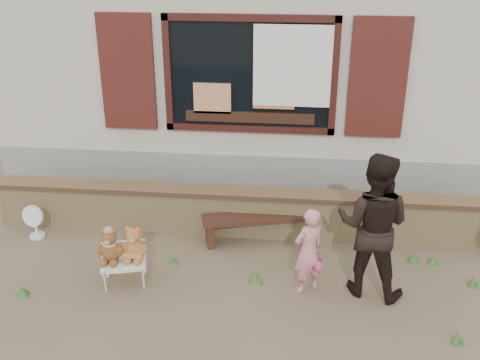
# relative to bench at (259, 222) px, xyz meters

# --- Properties ---
(ground) EXTENTS (80.00, 80.00, 0.00)m
(ground) POSITION_rel_bench_xyz_m (-0.24, -0.80, -0.29)
(ground) COLOR brown
(ground) RESTS_ON ground
(shopfront) EXTENTS (8.04, 5.13, 4.00)m
(shopfront) POSITION_rel_bench_xyz_m (-0.24, 3.69, 1.71)
(shopfront) COLOR #B8AC94
(shopfront) RESTS_ON ground
(brick_wall) EXTENTS (7.10, 0.36, 0.67)m
(brick_wall) POSITION_rel_bench_xyz_m (-0.24, 0.20, 0.05)
(brick_wall) COLOR tan
(brick_wall) RESTS_ON ground
(bench) EXTENTS (1.59, 0.70, 0.40)m
(bench) POSITION_rel_bench_xyz_m (0.00, 0.00, 0.00)
(bench) COLOR #331B12
(bench) RESTS_ON ground
(folding_chair) EXTENTS (0.63, 0.59, 0.32)m
(folding_chair) POSITION_rel_bench_xyz_m (-1.54, -1.18, 0.00)
(folding_chair) COLOR silver
(folding_chair) RESTS_ON ground
(teddy_bear_left) EXTENTS (0.38, 0.35, 0.44)m
(teddy_bear_left) POSITION_rel_bench_xyz_m (-1.68, -1.22, 0.25)
(teddy_bear_left) COLOR brown
(teddy_bear_left) RESTS_ON folding_chair
(teddy_bear_right) EXTENTS (0.38, 0.35, 0.44)m
(teddy_bear_right) POSITION_rel_bench_xyz_m (-1.41, -1.14, 0.25)
(teddy_bear_right) COLOR #975B2A
(teddy_bear_right) RESTS_ON folding_chair
(child) EXTENTS (0.47, 0.43, 1.08)m
(child) POSITION_rel_bench_xyz_m (0.65, -1.10, 0.25)
(child) COLOR pink
(child) RESTS_ON ground
(adult) EXTENTS (1.01, 0.89, 1.75)m
(adult) POSITION_rel_bench_xyz_m (1.36, -1.03, 0.58)
(adult) COLOR black
(adult) RESTS_ON ground
(fan_left) EXTENTS (0.32, 0.21, 0.50)m
(fan_left) POSITION_rel_bench_xyz_m (-3.11, -0.22, -0.04)
(fan_left) COLOR white
(fan_left) RESTS_ON ground
(grass_tufts) EXTENTS (5.98, 1.70, 0.16)m
(grass_tufts) POSITION_rel_bench_xyz_m (-0.07, -1.08, -0.22)
(grass_tufts) COLOR #376227
(grass_tufts) RESTS_ON ground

